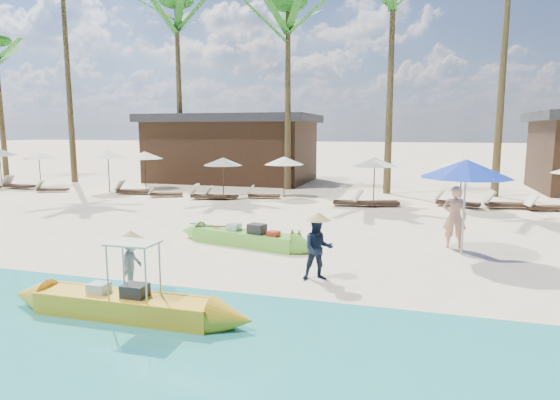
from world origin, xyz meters
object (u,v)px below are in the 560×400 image
(green_canoe, at_px, (245,238))
(tourist, at_px, (455,217))
(yellow_canoe, at_px, (125,305))
(blue_umbrella, at_px, (466,169))

(green_canoe, xyz_separation_m, tourist, (5.80, 1.36, 0.67))
(green_canoe, xyz_separation_m, yellow_canoe, (-0.20, -5.56, 0.00))
(green_canoe, relative_size, tourist, 2.93)
(yellow_canoe, height_order, blue_umbrella, blue_umbrella)
(green_canoe, xyz_separation_m, blue_umbrella, (5.97, 0.69, 2.09))
(green_canoe, relative_size, yellow_canoe, 0.97)
(green_canoe, distance_m, blue_umbrella, 6.36)
(blue_umbrella, bearing_deg, yellow_canoe, -134.62)
(tourist, height_order, blue_umbrella, blue_umbrella)
(yellow_canoe, bearing_deg, tourist, 48.51)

